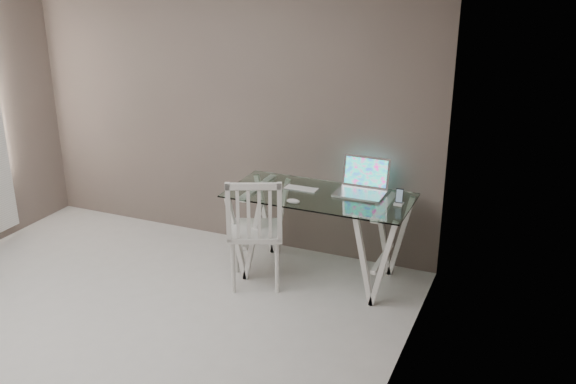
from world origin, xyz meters
TOP-DOWN VIEW (x-y plane):
  - room at (-0.06, 0.02)m, footprint 4.50×4.52m
  - desk at (1.08, 1.80)m, footprint 1.50×0.70m
  - chair at (0.67, 1.44)m, footprint 0.58×0.58m
  - laptop at (1.38, 2.00)m, footprint 0.39×0.33m
  - keyboard at (0.89, 1.86)m, footprint 0.29×0.13m
  - mouse at (0.95, 1.54)m, footprint 0.11×0.06m
  - phone_dock at (1.73, 1.84)m, footprint 0.07×0.07m

SIDE VIEW (x-z plane):
  - desk at x=1.08m, z-range 0.01..0.76m
  - chair at x=0.67m, z-range 0.05..1.01m
  - keyboard at x=0.89m, z-range 0.75..0.75m
  - mouse at x=0.95m, z-range 0.75..0.78m
  - phone_dock at x=1.73m, z-range 0.72..0.85m
  - laptop at x=1.38m, z-range 0.67..0.95m
  - room at x=-0.06m, z-range 0.36..3.07m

